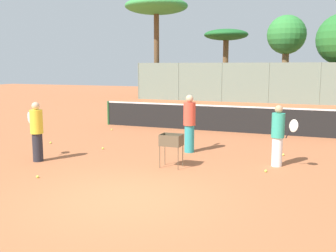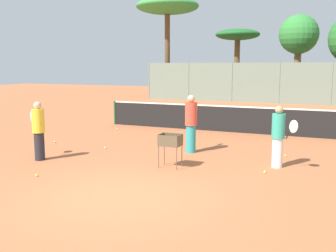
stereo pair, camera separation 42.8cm
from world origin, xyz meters
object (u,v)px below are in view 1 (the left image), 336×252
ball_cart (171,143)px  parked_car (279,92)px  player_white_outfit (190,123)px  player_yellow_shirt (278,135)px  player_red_cap (37,131)px  tennis_net (225,118)px

ball_cart → parked_car: 21.43m
player_white_outfit → player_yellow_shirt: bearing=-110.1°
player_red_cap → ball_cart: size_ratio=1.88×
tennis_net → player_white_outfit: 4.19m
player_red_cap → ball_cart: player_red_cap is taller
player_yellow_shirt → parked_car: size_ratio=0.39×
player_white_outfit → ball_cart: 1.95m
tennis_net → player_yellow_shirt: bearing=-62.5°
tennis_net → ball_cart: 6.10m
player_white_outfit → player_red_cap: size_ratio=1.07×
player_white_outfit → ball_cart: size_ratio=2.01×
tennis_net → parked_car: (0.54, 15.32, 0.10)m
ball_cart → player_yellow_shirt: bearing=23.6°
ball_cart → parked_car: bearing=88.5°
player_white_outfit → player_yellow_shirt: size_ratio=1.09×
player_white_outfit → ball_cart: player_white_outfit is taller
parked_car → player_red_cap: bearing=-100.9°
player_red_cap → player_yellow_shirt: (6.30, 1.87, -0.02)m
player_white_outfit → parked_car: 19.51m
player_white_outfit → player_red_cap: bearing=122.8°
tennis_net → ball_cart: bearing=-90.1°
player_yellow_shirt → player_white_outfit: bearing=-157.5°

